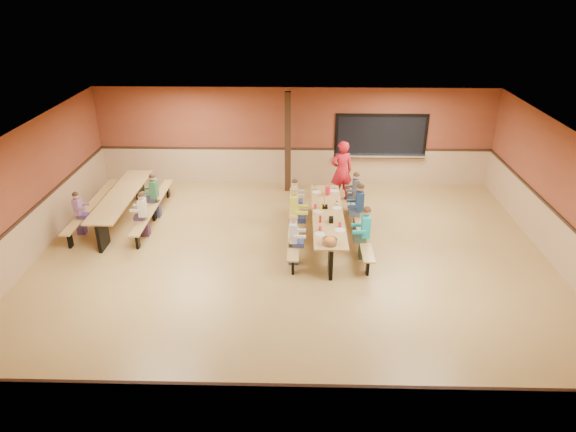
{
  "coord_description": "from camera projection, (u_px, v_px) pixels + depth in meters",
  "views": [
    {
      "loc": [
        0.16,
        -10.09,
        6.1
      ],
      "look_at": [
        -0.09,
        0.18,
        1.15
      ],
      "focal_mm": 32.0,
      "sensor_mm": 36.0,
      "label": 1
    }
  ],
  "objects": [
    {
      "name": "seated_child_grey_left",
      "position": [
        295.0,
        200.0,
        13.65
      ],
      "size": [
        0.33,
        0.27,
        1.14
      ],
      "primitive_type": null,
      "color": "#B3B3B3",
      "rests_on": "ground"
    },
    {
      "name": "ground",
      "position": [
        292.0,
        265.0,
        11.74
      ],
      "size": [
        12.0,
        12.0,
        0.0
      ],
      "primitive_type": "plane",
      "color": "olive",
      "rests_on": "ground"
    },
    {
      "name": "table_paddle",
      "position": [
        325.0,
        203.0,
        12.71
      ],
      "size": [
        0.16,
        0.16,
        0.56
      ],
      "color": "black",
      "rests_on": "cafeteria_table_main"
    },
    {
      "name": "seated_child_char_right",
      "position": [
        355.0,
        194.0,
        13.91
      ],
      "size": [
        0.37,
        0.3,
        1.21
      ],
      "primitive_type": null,
      "color": "#414449",
      "rests_on": "ground"
    },
    {
      "name": "structural_post",
      "position": [
        288.0,
        143.0,
        15.06
      ],
      "size": [
        0.18,
        0.18,
        3.0
      ],
      "primitive_type": "cube",
      "color": "black",
      "rests_on": "ground"
    },
    {
      "name": "standing_woman",
      "position": [
        341.0,
        171.0,
        14.66
      ],
      "size": [
        0.75,
        0.6,
        1.79
      ],
      "primitive_type": "imported",
      "rotation": [
        0.0,
        0.0,
        3.43
      ],
      "color": "red",
      "rests_on": "ground"
    },
    {
      "name": "seated_child_teal_right",
      "position": [
        365.0,
        233.0,
        11.76
      ],
      "size": [
        0.41,
        0.33,
        1.29
      ],
      "primitive_type": null,
      "color": "teal",
      "rests_on": "ground"
    },
    {
      "name": "cafeteria_table_main",
      "position": [
        327.0,
        221.0,
        12.57
      ],
      "size": [
        1.91,
        3.7,
        0.74
      ],
      "color": "#A98143",
      "rests_on": "ground"
    },
    {
      "name": "napkin_dispenser",
      "position": [
        331.0,
        220.0,
        12.02
      ],
      "size": [
        0.1,
        0.14,
        0.13
      ],
      "primitive_type": "cube",
      "color": "black",
      "rests_on": "cafeteria_table_main"
    },
    {
      "name": "place_settings",
      "position": [
        328.0,
        211.0,
        12.45
      ],
      "size": [
        0.65,
        3.3,
        0.11
      ],
      "primitive_type": null,
      "color": "beige",
      "rests_on": "cafeteria_table_main"
    },
    {
      "name": "seated_adult_yellow",
      "position": [
        294.0,
        213.0,
        12.66
      ],
      "size": [
        0.44,
        0.36,
        1.36
      ],
      "primitive_type": null,
      "color": "yellow",
      "rests_on": "ground"
    },
    {
      "name": "seated_child_white_left",
      "position": [
        293.0,
        240.0,
        11.55
      ],
      "size": [
        0.37,
        0.3,
        1.21
      ],
      "primitive_type": null,
      "color": "silver",
      "rests_on": "ground"
    },
    {
      "name": "punch_pitcher",
      "position": [
        327.0,
        191.0,
        13.48
      ],
      "size": [
        0.16,
        0.16,
        0.22
      ],
      "primitive_type": "cylinder",
      "color": "red",
      "rests_on": "cafeteria_table_main"
    },
    {
      "name": "seated_child_purple_sec",
      "position": [
        79.0,
        213.0,
        12.89
      ],
      "size": [
        0.33,
        0.27,
        1.13
      ],
      "primitive_type": null,
      "color": "#895781",
      "rests_on": "ground"
    },
    {
      "name": "chip_bowl",
      "position": [
        330.0,
        241.0,
        11.05
      ],
      "size": [
        0.32,
        0.32,
        0.15
      ],
      "primitive_type": null,
      "color": "orange",
      "rests_on": "cafeteria_table_main"
    },
    {
      "name": "seated_child_green_sec",
      "position": [
        155.0,
        196.0,
        13.78
      ],
      "size": [
        0.38,
        0.31,
        1.23
      ],
      "primitive_type": null,
      "color": "#336945",
      "rests_on": "ground"
    },
    {
      "name": "cafeteria_table_second",
      "position": [
        122.0,
        202.0,
        13.64
      ],
      "size": [
        1.91,
        3.7,
        0.74
      ],
      "color": "#A98143",
      "rests_on": "ground"
    },
    {
      "name": "seated_child_tan_sec",
      "position": [
        143.0,
        215.0,
        12.79
      ],
      "size": [
        0.35,
        0.28,
        1.16
      ],
      "primitive_type": null,
      "color": "beige",
      "rests_on": "ground"
    },
    {
      "name": "room_envelope",
      "position": [
        292.0,
        238.0,
        11.44
      ],
      "size": [
        12.04,
        10.04,
        3.02
      ],
      "color": "brown",
      "rests_on": "ground"
    },
    {
      "name": "seated_child_navy_right",
      "position": [
        359.0,
        208.0,
        12.99
      ],
      "size": [
        0.41,
        0.33,
        1.29
      ],
      "primitive_type": null,
      "color": "navy",
      "rests_on": "ground"
    },
    {
      "name": "condiment_mustard",
      "position": [
        321.0,
        208.0,
        12.54
      ],
      "size": [
        0.06,
        0.06,
        0.17
      ],
      "primitive_type": "cylinder",
      "color": "yellow",
      "rests_on": "cafeteria_table_main"
    },
    {
      "name": "kitchen_pass_through",
      "position": [
        381.0,
        138.0,
        15.51
      ],
      "size": [
        2.78,
        0.28,
        1.38
      ],
      "color": "black",
      "rests_on": "ground"
    },
    {
      "name": "condiment_ketchup",
      "position": [
        320.0,
        219.0,
        12.0
      ],
      "size": [
        0.06,
        0.06,
        0.17
      ],
      "primitive_type": "cylinder",
      "color": "#B2140F",
      "rests_on": "cafeteria_table_main"
    }
  ]
}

